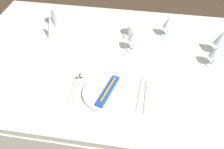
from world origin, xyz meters
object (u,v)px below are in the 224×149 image
object	(u,v)px
fork_outer	(78,87)
drink_tumbler	(57,17)
wine_glass_centre	(216,53)
wine_glass_right	(169,23)
dinner_knife	(140,95)
wine_glass_left	(134,37)
dinner_plate	(108,93)
wine_glass_far	(222,38)
spoon_soup	(147,93)
fork_inner	(74,86)
coffee_cup_left	(134,30)
napkin_folded	(51,26)
toothbrush_package	(108,91)

from	to	relation	value
fork_outer	drink_tumbler	size ratio (longest dim) A/B	1.73
wine_glass_centre	wine_glass_right	size ratio (longest dim) A/B	0.89
dinner_knife	wine_glass_left	bearing A→B (deg)	102.19
dinner_knife	wine_glass_centre	world-z (taller)	wine_glass_centre
dinner_plate	wine_glass_far	distance (m)	0.71
dinner_knife	spoon_soup	xyz separation A→B (m)	(0.03, 0.02, 0.00)
fork_inner	coffee_cup_left	xyz separation A→B (m)	(0.25, 0.49, 0.04)
wine_glass_far	dinner_knife	bearing A→B (deg)	-135.68
spoon_soup	wine_glass_far	bearing A→B (deg)	45.10
fork_outer	wine_glass_right	xyz separation A→B (m)	(0.43, 0.52, 0.09)
wine_glass_right	napkin_folded	size ratio (longest dim) A/B	0.95
toothbrush_package	fork_inner	xyz separation A→B (m)	(-0.18, 0.02, -0.02)
dinner_knife	napkin_folded	distance (m)	0.71
wine_glass_far	drink_tumbler	size ratio (longest dim) A/B	1.16
wine_glass_far	wine_glass_left	bearing A→B (deg)	-173.40
wine_glass_centre	wine_glass_right	bearing A→B (deg)	135.92
spoon_soup	coffee_cup_left	bearing A→B (deg)	103.62
fork_outer	drink_tumbler	world-z (taller)	drink_tumbler
toothbrush_package	wine_glass_centre	xyz separation A→B (m)	(0.52, 0.30, 0.06)
spoon_soup	wine_glass_right	xyz separation A→B (m)	(0.09, 0.50, 0.09)
toothbrush_package	dinner_knife	bearing A→B (deg)	7.72
drink_tumbler	spoon_soup	bearing A→B (deg)	-39.43
spoon_soup	napkin_folded	xyz separation A→B (m)	(-0.61, 0.38, 0.07)
spoon_soup	wine_glass_right	bearing A→B (deg)	79.93
spoon_soup	napkin_folded	size ratio (longest dim) A/B	1.55
toothbrush_package	dinner_knife	world-z (taller)	toothbrush_package
napkin_folded	toothbrush_package	bearing A→B (deg)	-44.94
napkin_folded	dinner_plate	bearing A→B (deg)	-44.94
spoon_soup	wine_glass_centre	xyz separation A→B (m)	(0.34, 0.27, 0.08)
coffee_cup_left	wine_glass_left	xyz separation A→B (m)	(0.01, -0.15, 0.05)
dinner_plate	drink_tumbler	bearing A→B (deg)	128.20
fork_inner	wine_glass_far	world-z (taller)	wine_glass_far
spoon_soup	wine_glass_right	distance (m)	0.52
fork_inner	coffee_cup_left	bearing A→B (deg)	62.84
fork_inner	drink_tumbler	world-z (taller)	drink_tumbler
spoon_soup	wine_glass_right	size ratio (longest dim) A/B	1.62
wine_glass_centre	wine_glass_far	xyz separation A→B (m)	(0.04, 0.11, 0.02)
dinner_knife	napkin_folded	world-z (taller)	napkin_folded
wine_glass_right	napkin_folded	distance (m)	0.71
dinner_plate	coffee_cup_left	bearing A→B (deg)	82.10
fork_inner	wine_glass_right	distance (m)	0.70
dinner_knife	wine_glass_centre	xyz separation A→B (m)	(0.37, 0.28, 0.08)
dinner_plate	napkin_folded	xyz separation A→B (m)	(-0.42, 0.42, 0.06)
wine_glass_right	wine_glass_far	world-z (taller)	wine_glass_far
drink_tumbler	dinner_knife	bearing A→B (deg)	-41.81
wine_glass_right	drink_tumbler	xyz separation A→B (m)	(-0.70, -0.00, -0.03)
dinner_plate	wine_glass_left	distance (m)	0.38
spoon_soup	wine_glass_left	xyz separation A→B (m)	(-0.10, 0.32, 0.09)
spoon_soup	drink_tumbler	bearing A→B (deg)	140.57
wine_glass_centre	wine_glass_right	xyz separation A→B (m)	(-0.25, 0.24, 0.01)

